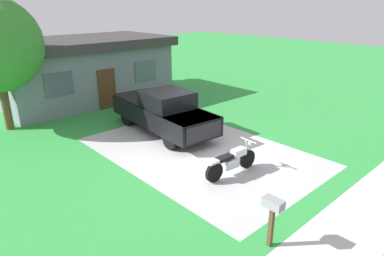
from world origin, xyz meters
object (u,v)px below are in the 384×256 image
motorcycle (232,161)px  mailbox (273,210)px  pickup_truck (162,110)px  neighbor_house (84,69)px

motorcycle → mailbox: mailbox is taller
motorcycle → mailbox: 3.60m
pickup_truck → mailbox: (-2.83, -7.69, 0.03)m
motorcycle → mailbox: (-2.02, -2.93, 0.51)m
mailbox → neighbor_house: 15.24m
motorcycle → pickup_truck: (0.82, 4.76, 0.48)m
neighbor_house → motorcycle: bearing=-93.9°
pickup_truck → neighbor_house: neighbor_house is taller
motorcycle → neighbor_house: bearing=86.1°
pickup_truck → mailbox: size_ratio=4.57×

